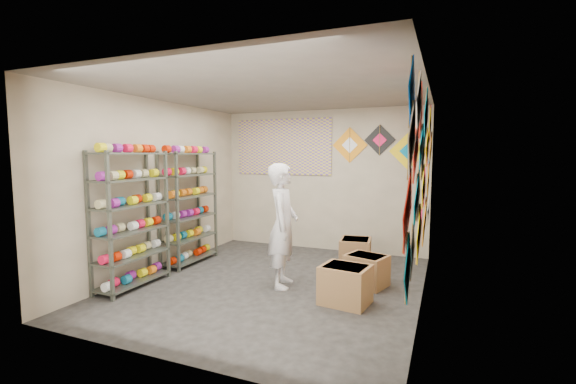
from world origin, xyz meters
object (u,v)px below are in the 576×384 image
at_px(shelf_rack_front, 131,220).
at_px(shelf_rack_back, 189,208).
at_px(shopkeeper, 283,225).
at_px(carton_a, 345,285).
at_px(carton_b, 366,270).
at_px(carton_c, 355,253).

relative_size(shelf_rack_front, shelf_rack_back, 1.00).
bearing_deg(shelf_rack_front, shopkeeper, 23.11).
relative_size(shelf_rack_back, carton_a, 3.32).
relative_size(carton_a, carton_b, 1.07).
height_order(shelf_rack_back, carton_a, shelf_rack_back).
bearing_deg(carton_a, shelf_rack_back, 172.83).
xyz_separation_m(shelf_rack_back, carton_b, (3.02, -0.02, -0.73)).
bearing_deg(carton_a, shopkeeper, 170.38).
bearing_deg(shopkeeper, shelf_rack_back, 62.77).
bearing_deg(shopkeeper, carton_c, -42.60).
xyz_separation_m(shelf_rack_front, carton_a, (2.91, 0.52, -0.71)).
bearing_deg(carton_c, shelf_rack_front, -148.53).
distance_m(shelf_rack_front, shopkeeper, 2.11).
distance_m(shelf_rack_front, carton_c, 3.50).
bearing_deg(shelf_rack_front, carton_b, 22.96).
xyz_separation_m(carton_a, carton_c, (-0.24, 1.63, -0.01)).
height_order(shelf_rack_back, carton_c, shelf_rack_back).
height_order(shelf_rack_front, carton_c, shelf_rack_front).
relative_size(shelf_rack_back, carton_c, 3.57).
relative_size(shelf_rack_front, shopkeeper, 1.10).
relative_size(shelf_rack_back, shopkeeper, 1.10).
distance_m(shelf_rack_front, shelf_rack_back, 1.30).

